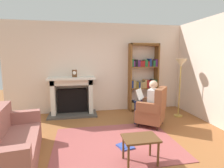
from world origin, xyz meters
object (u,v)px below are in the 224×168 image
Objects in this scene: sofa_floral at (10,145)px; side_table at (140,141)px; floor_lamp at (181,68)px; mantel_clock at (74,73)px; armchair_reading at (153,109)px; fireplace at (72,95)px; bookshelf at (143,80)px; seated_reader at (149,101)px.

sofa_floral is 2.06m from side_table.
sofa_floral is 4.35m from floor_lamp.
mantel_clock is at bearing 111.67° from side_table.
sofa_floral is at bearing -31.90° from armchair_reading.
mantel_clock is 2.95m from side_table.
fireplace is 2.95m from side_table.
bookshelf is at bearing 134.60° from floor_lamp.
side_table is at bearing -68.33° from mantel_clock.
fireplace is at bearing -85.76° from armchair_reading.
sofa_floral is at bearing 170.12° from side_table.
floor_lamp reaches higher than sofa_floral.
bookshelf reaches higher than fireplace.
armchair_reading is 0.23m from seated_reader.
fireplace is 1.42× the size of armchair_reading.
mantel_clock reaches higher than armchair_reading.
armchair_reading is 0.55× the size of sofa_floral.
armchair_reading is (-0.24, -1.34, -0.56)m from bookshelf.
bookshelf is 1.28× the size of floor_lamp.
mantel_clock is 2.64m from sofa_floral.
sofa_floral is at bearing -30.00° from seated_reader.
bookshelf is 2.17× the size of armchair_reading.
bookshelf is at bearing -59.59° from sofa_floral.
sofa_floral is (-2.78, -1.13, -0.30)m from seated_reader.
seated_reader reaches higher than fireplace.
bookshelf reaches higher than mantel_clock.
bookshelf is at bearing -152.39° from armchair_reading.
sofa_floral is at bearing -113.62° from mantel_clock.
bookshelf is (2.13, 0.14, -0.25)m from mantel_clock.
side_table is at bearing -111.45° from bookshelf.
fireplace is at bearing 165.80° from floor_lamp.
floor_lamp is (3.90, 1.61, 1.07)m from sofa_floral.
bookshelf reaches higher than floor_lamp.
fireplace reaches higher than armchair_reading.
mantel_clock is at bearing -176.34° from bookshelf.
fireplace is 1.21× the size of seated_reader.
mantel_clock is 0.37× the size of side_table.
sofa_floral is (-0.99, -2.27, -0.91)m from mantel_clock.
floor_lamp is at bearing -12.74° from mantel_clock.
mantel_clock is at bearing -50.09° from fireplace.
floor_lamp is (1.02, 0.55, 0.97)m from armchair_reading.
sofa_floral is (-0.91, -2.37, -0.27)m from fireplace.
mantel_clock reaches higher than side_table.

